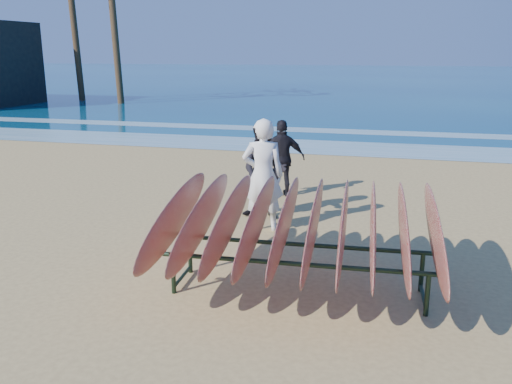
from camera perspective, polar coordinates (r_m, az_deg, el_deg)
ground at (r=7.17m, az=-1.60°, el=-8.96°), size 120.00×120.00×0.00m
ocean at (r=61.40m, az=12.88°, el=11.70°), size 160.00×160.00×0.00m
foam_near at (r=16.66m, az=7.88°, el=4.67°), size 160.00×160.00×0.00m
foam_far at (r=20.10m, az=9.05°, el=6.34°), size 160.00×160.00×0.00m
surfboard_rack at (r=6.46m, az=4.55°, el=-3.54°), size 3.30×2.85×1.35m
person_white at (r=8.73m, az=0.74°, el=1.77°), size 0.75×0.57×1.84m
person_dark_a at (r=9.39m, az=0.92°, el=2.20°), size 0.86×0.69×1.68m
person_dark_b at (r=10.87m, az=2.79°, el=3.55°), size 0.98×0.64×1.55m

